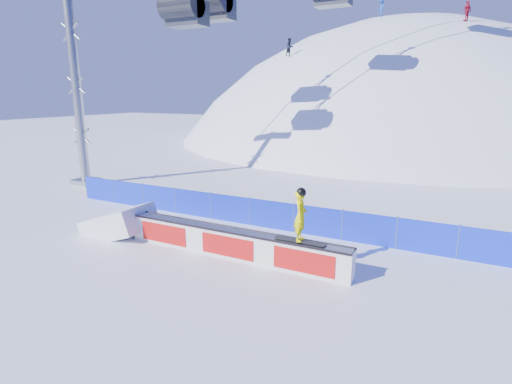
% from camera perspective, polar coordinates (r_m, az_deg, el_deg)
% --- Properties ---
extents(ground, '(160.00, 160.00, 0.00)m').
position_cam_1_polar(ground, '(13.22, -6.17, -10.90)').
color(ground, white).
rests_on(ground, ground).
extents(snow_hill, '(64.00, 64.00, 64.00)m').
position_cam_1_polar(snow_hill, '(57.46, 18.27, -11.00)').
color(snow_hill, white).
rests_on(snow_hill, ground).
extents(safety_fence, '(22.05, 0.05, 1.30)m').
position_cam_1_polar(safety_fence, '(16.70, 2.23, -3.26)').
color(safety_fence, '#0E29D9').
rests_on(safety_fence, ground).
extents(rail_box, '(8.49, 0.66, 1.02)m').
position_cam_1_polar(rail_box, '(13.91, -3.55, -7.31)').
color(rail_box, white).
rests_on(rail_box, ground).
extents(snow_ramp, '(2.87, 1.81, 1.78)m').
position_cam_1_polar(snow_ramp, '(17.27, -18.87, -5.55)').
color(snow_ramp, white).
rests_on(snow_ramp, ground).
extents(snowboarder, '(1.66, 0.64, 1.73)m').
position_cam_1_polar(snowboarder, '(12.41, 6.39, -3.34)').
color(snowboarder, black).
rests_on(snowboarder, rail_box).
extents(distant_skiers, '(20.62, 9.62, 6.89)m').
position_cam_1_polar(distant_skiers, '(41.69, 19.94, 21.46)').
color(distant_skiers, black).
rests_on(distant_skiers, ground).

